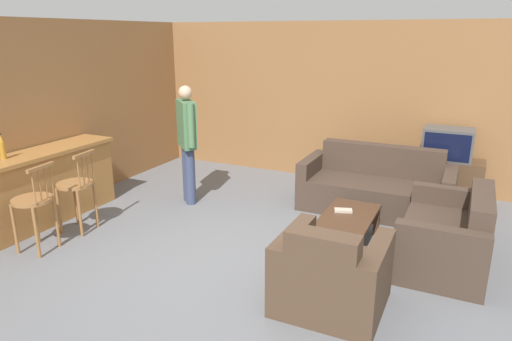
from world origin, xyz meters
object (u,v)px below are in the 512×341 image
Objects in this scene: loveseat_right at (448,237)px; coffee_table at (348,220)px; book_on_table at (343,210)px; tv_unit at (443,180)px; armchair_near at (331,276)px; tv at (448,144)px; bottle at (2,147)px; bar_chair_near at (34,205)px; bar_chair_mid at (76,189)px; person_by_window at (187,138)px; couch_far at (376,189)px.

loveseat_right is 1.40× the size of coffee_table.
book_on_table reaches higher than coffee_table.
tv_unit is at bearing 95.50° from loveseat_right.
armchair_near is 3.54m from tv.
bottle is 1.36× the size of book_on_table.
book_on_table is at bearing 21.72° from bottle.
bar_chair_near reaches higher than tv_unit.
bar_chair_mid reaches higher than armchair_near.
tv is 2.98× the size of book_on_table.
book_on_table is (3.08, 1.72, -0.16)m from bar_chair_near.
bottle reaches higher than book_on_table.
book_on_table is (3.78, 1.51, -0.70)m from bottle.
coffee_table is (3.16, 1.63, -0.23)m from bar_chair_near.
bar_chair_mid is 1.67m from person_by_window.
bar_chair_mid reaches higher than couch_far.
tv_unit is (0.82, 0.82, 0.01)m from couch_far.
couch_far is 2.18× the size of armchair_near.
tv is at bearing 44.56° from couch_far.
bar_chair_mid is at bearing -142.14° from tv.
couch_far is 1.19× the size of person_by_window.
couch_far is 1.24m from book_on_table.
bar_chair_mid is at bearing -114.76° from person_by_window.
armchair_near is 4.12m from bottle.
armchair_near reaches higher than loveseat_right.
bottle reaches higher than couch_far.
person_by_window is at bearing -153.47° from tv_unit.
person_by_window reaches higher than loveseat_right.
book_on_table is at bearing 29.19° from bar_chair_near.
armchair_near is at bearing -123.41° from loveseat_right.
couch_far is 1.32m from coffee_table.
loveseat_right is 2.15m from tv.
couch_far is at bearing 35.92° from bar_chair_mid.
person_by_window is at bearing 171.45° from book_on_table.
couch_far is at bearing 92.76° from armchair_near.
bottle is 2.32m from person_by_window.
person_by_window is (-2.55, -0.87, 0.65)m from couch_far.
armchair_near is at bearing -4.84° from bar_chair_mid.
book_on_table is at bearing 19.72° from bar_chair_mid.
loveseat_right is 6.33× the size of book_on_table.
bar_chair_mid reaches higher than coffee_table.
book_on_table is (-0.96, -2.04, 0.08)m from tv_unit.
tv is at bearing 42.92° from bar_chair_near.
book_on_table is (-0.27, 1.39, 0.09)m from armchair_near.
person_by_window reaches higher than tv.
coffee_table is at bearing -176.70° from loveseat_right.
tv_unit is 5.98m from bottle.
bar_chair_near is 3.30× the size of bottle.
bar_chair_mid is at bearing -142.11° from tv_unit.
bar_chair_near is 1.51× the size of tv.
couch_far is 2.97× the size of tv.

